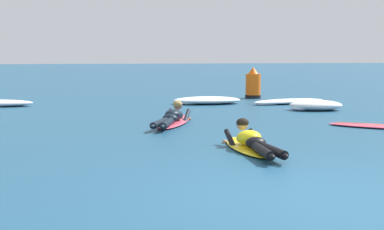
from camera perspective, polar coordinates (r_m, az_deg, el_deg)
ground_plane at (r=16.23m, az=-0.65°, el=0.70°), size 120.00×120.00×0.00m
surfer_near at (r=9.30m, az=6.10°, el=-2.83°), size 0.68×2.44×0.53m
surfer_far at (r=12.60m, az=-2.02°, el=-0.36°), size 1.33×2.71×0.54m
drifting_surfboard at (r=12.73m, az=18.50°, el=-1.09°), size 2.03×1.71×0.16m
whitewater_front at (r=16.03m, az=12.55°, el=0.96°), size 1.60×1.12×0.29m
whitewater_mid_left at (r=17.58m, az=1.55°, el=1.50°), size 2.16×1.09×0.23m
whitewater_mid_right at (r=17.86m, az=9.91°, el=1.37°), size 2.62×1.30×0.16m
channel_marker_buoy at (r=19.78m, az=6.26°, el=3.00°), size 0.55×0.55×1.10m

